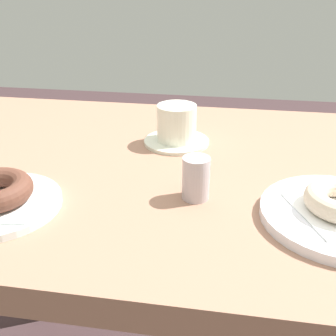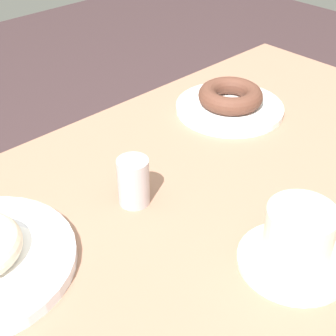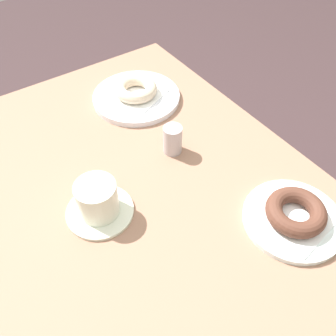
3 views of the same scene
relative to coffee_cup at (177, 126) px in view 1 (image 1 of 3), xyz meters
name	(u,v)px [view 1 (image 1 of 3)]	position (x,y,z in m)	size (l,w,h in m)	color
table	(157,206)	(0.02, 0.10, -0.13)	(1.07, 0.73, 0.73)	#976B54
coffee_cup	(177,126)	(0.00, 0.00, 0.00)	(0.14, 0.14, 0.08)	silver
sugar_jar	(196,178)	(-0.06, 0.23, 0.00)	(0.04, 0.04, 0.07)	#B9ADB1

